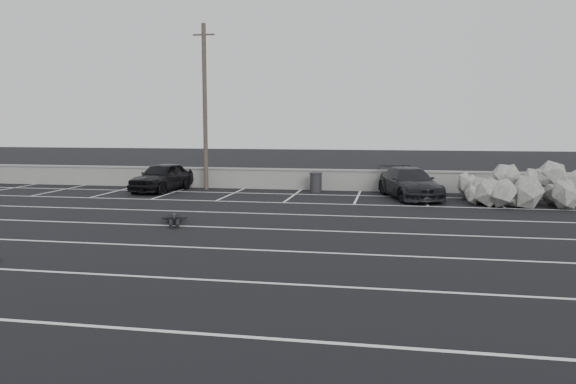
% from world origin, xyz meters
% --- Properties ---
extents(ground, '(120.00, 120.00, 0.00)m').
position_xyz_m(ground, '(0.00, 0.00, 0.00)').
color(ground, black).
rests_on(ground, ground).
extents(seawall, '(50.00, 0.45, 1.06)m').
position_xyz_m(seawall, '(0.00, 14.00, 0.55)').
color(seawall, gray).
rests_on(seawall, ground).
extents(stall_lines, '(36.00, 20.05, 0.01)m').
position_xyz_m(stall_lines, '(-0.08, 4.41, 0.00)').
color(stall_lines, silver).
rests_on(stall_lines, ground).
extents(car_left, '(2.22, 4.38, 1.43)m').
position_xyz_m(car_left, '(-5.73, 12.00, 0.72)').
color(car_left, black).
rests_on(car_left, ground).
extents(car_right, '(3.27, 5.09, 1.37)m').
position_xyz_m(car_right, '(6.33, 11.51, 0.69)').
color(car_right, black).
rests_on(car_right, ground).
extents(utility_pole, '(1.11, 0.22, 8.31)m').
position_xyz_m(utility_pole, '(-3.84, 13.20, 4.21)').
color(utility_pole, '#4C4238').
rests_on(utility_pole, ground).
extents(trash_bin, '(0.72, 0.72, 0.97)m').
position_xyz_m(trash_bin, '(1.87, 13.00, 0.49)').
color(trash_bin, '#262528').
rests_on(trash_bin, ground).
extents(riprap_pile, '(5.82, 4.11, 1.47)m').
position_xyz_m(riprap_pile, '(10.68, 10.54, 0.55)').
color(riprap_pile, gray).
rests_on(riprap_pile, ground).
extents(person, '(2.41, 2.85, 0.45)m').
position_xyz_m(person, '(-1.71, 3.57, 0.22)').
color(person, black).
rests_on(person, ground).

